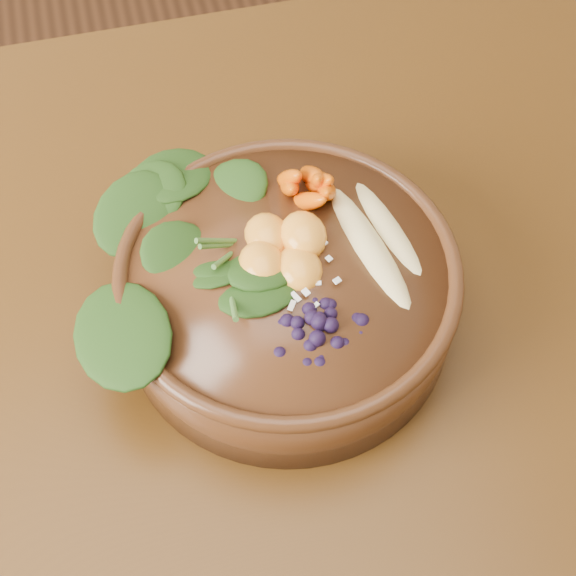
# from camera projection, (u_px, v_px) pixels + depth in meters

# --- Properties ---
(ground) EXTENTS (4.00, 4.00, 0.00)m
(ground) POSITION_uv_depth(u_px,v_px,m) (191.00, 536.00, 1.44)
(ground) COLOR #381E0F
(ground) RESTS_ON ground
(dining_table) EXTENTS (1.60, 0.90, 0.75)m
(dining_table) POSITION_uv_depth(u_px,v_px,m) (131.00, 364.00, 0.89)
(dining_table) COLOR #331C0C
(dining_table) RESTS_ON ground
(stoneware_bowl) EXTENTS (0.36, 0.36, 0.09)m
(stoneware_bowl) POSITION_uv_depth(u_px,v_px,m) (288.00, 294.00, 0.78)
(stoneware_bowl) COLOR #482712
(stoneware_bowl) RESTS_ON dining_table
(kale_heap) EXTENTS (0.23, 0.21, 0.05)m
(kale_heap) POSITION_uv_depth(u_px,v_px,m) (212.00, 213.00, 0.74)
(kale_heap) COLOR #234115
(kale_heap) RESTS_ON stoneware_bowl
(carrot_cluster) EXTENTS (0.07, 0.07, 0.09)m
(carrot_cluster) POSITION_uv_depth(u_px,v_px,m) (313.00, 153.00, 0.76)
(carrot_cluster) COLOR #DA5A00
(carrot_cluster) RESTS_ON stoneware_bowl
(banana_halves) EXTENTS (0.09, 0.19, 0.03)m
(banana_halves) POSITION_uv_depth(u_px,v_px,m) (380.00, 226.00, 0.75)
(banana_halves) COLOR #E0CC84
(banana_halves) RESTS_ON stoneware_bowl
(mandarin_cluster) EXTENTS (0.10, 0.11, 0.04)m
(mandarin_cluster) POSITION_uv_depth(u_px,v_px,m) (283.00, 240.00, 0.74)
(mandarin_cluster) COLOR orange
(mandarin_cluster) RESTS_ON stoneware_bowl
(blueberry_pile) EXTENTS (0.16, 0.13, 0.04)m
(blueberry_pile) POSITION_uv_depth(u_px,v_px,m) (319.00, 312.00, 0.69)
(blueberry_pile) COLOR black
(blueberry_pile) RESTS_ON stoneware_bowl
(coconut_flakes) EXTENTS (0.11, 0.09, 0.01)m
(coconut_flakes) POSITION_uv_depth(u_px,v_px,m) (299.00, 284.00, 0.72)
(coconut_flakes) COLOR white
(coconut_flakes) RESTS_ON stoneware_bowl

